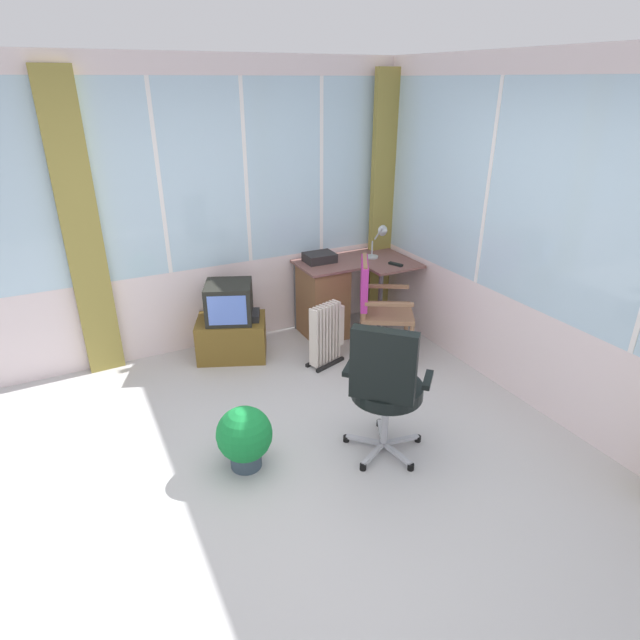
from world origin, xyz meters
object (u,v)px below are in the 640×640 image
object	(u,v)px
desk_lamp	(382,237)
wooden_armchair	(373,297)
desk	(326,297)
paper_tray	(320,257)
office_chair	(385,383)
space_heater	(327,334)
tv_on_stand	(231,325)
potted_plant	(244,436)
tv_remote	(396,264)

from	to	relation	value
desk_lamp	wooden_armchair	distance (m)	0.81
desk	wooden_armchair	size ratio (longest dim) A/B	1.17
desk	paper_tray	size ratio (longest dim) A/B	3.79
office_chair	space_heater	bearing A→B (deg)	78.51
tv_on_stand	potted_plant	world-z (taller)	tv_on_stand
desk_lamp	tv_on_stand	bearing A→B (deg)	178.53
desk	desk_lamp	world-z (taller)	desk_lamp
tv_on_stand	space_heater	xyz separation A→B (m)	(0.75, -0.53, -0.03)
paper_tray	wooden_armchair	xyz separation A→B (m)	(0.19, -0.74, -0.20)
tv_remote	office_chair	bearing A→B (deg)	-148.01
tv_on_stand	potted_plant	size ratio (longest dim) A/B	1.65
desk	tv_remote	world-z (taller)	tv_remote
desk	paper_tray	xyz separation A→B (m)	(-0.03, 0.09, 0.40)
office_chair	tv_on_stand	bearing A→B (deg)	103.89
space_heater	potted_plant	distance (m)	1.58
wooden_armchair	office_chair	world-z (taller)	office_chair
tv_remote	wooden_armchair	bearing A→B (deg)	-167.91
desk	potted_plant	bearing A→B (deg)	-132.06
paper_tray	office_chair	bearing A→B (deg)	-104.68
wooden_armchair	tv_on_stand	size ratio (longest dim) A/B	1.28
paper_tray	potted_plant	distance (m)	2.30
paper_tray	space_heater	world-z (taller)	paper_tray
tv_remote	wooden_armchair	xyz separation A→B (m)	(-0.44, -0.30, -0.17)
tv_remote	space_heater	xyz separation A→B (m)	(-0.88, -0.22, -0.48)
desk	office_chair	xyz separation A→B (m)	(-0.57, -1.95, 0.20)
wooden_armchair	office_chair	bearing A→B (deg)	-118.97
tv_on_stand	office_chair	bearing A→B (deg)	-76.11
paper_tray	tv_on_stand	distance (m)	1.13
desk_lamp	office_chair	bearing A→B (deg)	-121.73
desk_lamp	space_heater	size ratio (longest dim) A/B	0.58
paper_tray	office_chair	world-z (taller)	office_chair
tv_remote	office_chair	distance (m)	1.99
tv_remote	office_chair	size ratio (longest dim) A/B	0.14
desk_lamp	tv_remote	world-z (taller)	desk_lamp
tv_remote	paper_tray	bearing A→B (deg)	122.74
paper_tray	desk_lamp	bearing A→B (deg)	-15.78
tv_on_stand	potted_plant	distance (m)	1.64
desk_lamp	space_heater	world-z (taller)	desk_lamp
office_chair	space_heater	size ratio (longest dim) A/B	1.74
tv_on_stand	space_heater	bearing A→B (deg)	-35.25
desk	tv_on_stand	size ratio (longest dim) A/B	1.50
desk	tv_on_stand	xyz separation A→B (m)	(-1.04, -0.04, -0.08)
tv_remote	desk	bearing A→B (deg)	127.36
desk	desk_lamp	distance (m)	0.83
desk	potted_plant	size ratio (longest dim) A/B	2.48
wooden_armchair	tv_on_stand	distance (m)	1.37
tv_remote	tv_on_stand	distance (m)	1.72
desk	desk_lamp	bearing A→B (deg)	-8.25
desk_lamp	tv_remote	distance (m)	0.34
office_chair	tv_on_stand	distance (m)	1.99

